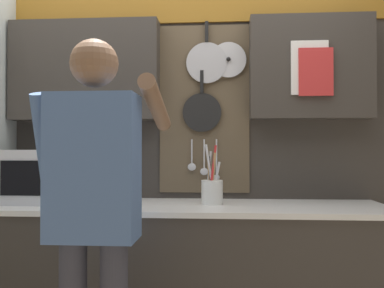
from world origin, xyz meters
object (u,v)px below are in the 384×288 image
Objects in this scene: microwave at (47,176)px; knife_block at (105,185)px; utensil_crock at (212,190)px; person at (95,197)px.

microwave is 0.37m from knife_block.
utensil_crock is at bearing 0.09° from knife_block.
knife_block is 0.82× the size of utensil_crock.
person reaches higher than microwave.
utensil_crock is (0.64, 0.00, -0.02)m from knife_block.
microwave is at bearing -179.92° from knife_block.
person is at bearing -125.91° from utensil_crock.
microwave is at bearing -179.91° from utensil_crock.
person is at bearing -78.17° from knife_block.
person reaches higher than knife_block.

